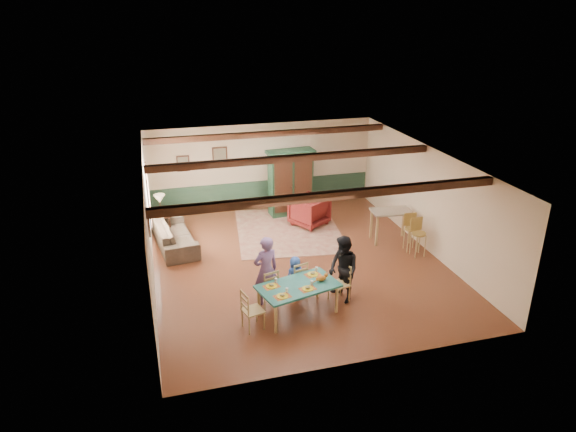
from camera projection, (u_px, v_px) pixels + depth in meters
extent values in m
plane|color=#552717|center=(298.00, 263.00, 12.85)|extent=(8.00, 8.00, 0.00)
cube|color=beige|center=(262.00, 167.00, 15.91)|extent=(7.00, 0.02, 2.70)
cube|color=beige|center=(149.00, 229.00, 11.48)|extent=(0.02, 8.00, 2.70)
cube|color=beige|center=(429.00, 200.00, 13.19)|extent=(0.02, 8.00, 2.70)
cube|color=silver|center=(299.00, 159.00, 11.83)|extent=(7.00, 8.00, 0.02)
cube|color=#203B2A|center=(263.00, 194.00, 16.23)|extent=(6.95, 0.03, 0.90)
cube|color=black|center=(333.00, 195.00, 9.81)|extent=(6.95, 0.16, 0.16)
cube|color=black|center=(294.00, 158.00, 12.22)|extent=(6.95, 0.16, 0.16)
cube|color=black|center=(269.00, 134.00, 14.54)|extent=(6.95, 0.16, 0.16)
imported|color=slate|center=(266.00, 271.00, 10.85)|extent=(0.64, 0.50, 1.56)
imported|color=black|center=(343.00, 269.00, 10.98)|extent=(0.73, 0.84, 1.49)
imported|color=#2A50A8|center=(295.00, 276.00, 11.31)|extent=(0.50, 0.39, 0.91)
cube|color=#BFAB8A|center=(288.00, 230.00, 14.71)|extent=(3.28, 3.75, 0.01)
cube|color=black|center=(290.00, 183.00, 15.55)|extent=(1.46, 0.66, 2.02)
imported|color=#440D10|center=(309.00, 211.00, 14.96)|extent=(1.27, 1.28, 0.86)
imported|color=#3A2F24|center=(174.00, 235.00, 13.64)|extent=(1.16, 2.36, 0.66)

